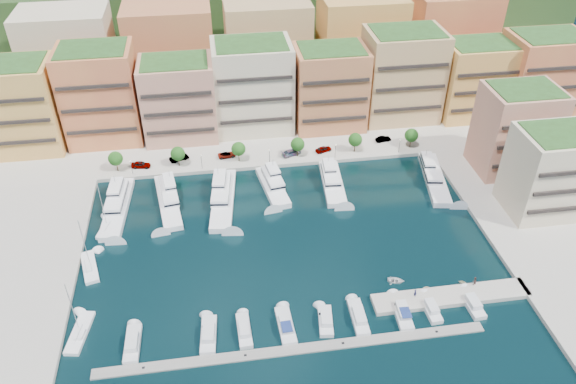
% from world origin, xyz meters
% --- Properties ---
extents(ground, '(400.00, 400.00, 0.00)m').
position_xyz_m(ground, '(0.00, 0.00, 0.00)').
color(ground, black).
rests_on(ground, ground).
extents(north_quay, '(220.00, 64.00, 2.00)m').
position_xyz_m(north_quay, '(0.00, 62.00, 0.00)').
color(north_quay, '#9E998E').
rests_on(north_quay, ground).
extents(east_quay, '(34.00, 76.00, 2.00)m').
position_xyz_m(east_quay, '(62.00, -8.00, 0.00)').
color(east_quay, '#9E998E').
rests_on(east_quay, ground).
extents(hillside, '(240.00, 40.00, 58.00)m').
position_xyz_m(hillside, '(0.00, 110.00, 0.00)').
color(hillside, '#1C3917').
rests_on(hillside, ground).
extents(south_pontoon, '(72.00, 2.20, 0.35)m').
position_xyz_m(south_pontoon, '(-3.00, -30.00, 0.00)').
color(south_pontoon, gray).
rests_on(south_pontoon, ground).
extents(finger_pier, '(32.00, 5.00, 2.00)m').
position_xyz_m(finger_pier, '(30.00, -22.00, 0.00)').
color(finger_pier, '#9E998E').
rests_on(finger_pier, ground).
extents(apartment_0, '(22.00, 16.50, 24.80)m').
position_xyz_m(apartment_0, '(-66.00, 49.99, 13.31)').
color(apartment_0, '#DC9C50').
rests_on(apartment_0, north_quay).
extents(apartment_1, '(20.00, 16.50, 26.80)m').
position_xyz_m(apartment_1, '(-44.00, 51.99, 14.31)').
color(apartment_1, '#DB8A49').
rests_on(apartment_1, north_quay).
extents(apartment_2, '(20.00, 15.50, 22.80)m').
position_xyz_m(apartment_2, '(-23.00, 49.99, 12.31)').
color(apartment_2, tan).
rests_on(apartment_2, north_quay).
extents(apartment_3, '(22.00, 16.50, 25.80)m').
position_xyz_m(apartment_3, '(-2.00, 51.99, 13.81)').
color(apartment_3, beige).
rests_on(apartment_3, north_quay).
extents(apartment_4, '(20.00, 15.50, 23.80)m').
position_xyz_m(apartment_4, '(20.00, 49.99, 12.81)').
color(apartment_4, '#B86545').
rests_on(apartment_4, north_quay).
extents(apartment_5, '(22.00, 16.50, 26.80)m').
position_xyz_m(apartment_5, '(42.00, 51.99, 14.31)').
color(apartment_5, tan).
rests_on(apartment_5, north_quay).
extents(apartment_6, '(20.00, 15.50, 22.80)m').
position_xyz_m(apartment_6, '(64.00, 49.99, 12.31)').
color(apartment_6, '#DC9C50').
rests_on(apartment_6, north_quay).
extents(apartment_7, '(22.00, 16.50, 24.80)m').
position_xyz_m(apartment_7, '(84.00, 47.99, 13.31)').
color(apartment_7, '#DB8A49').
rests_on(apartment_7, north_quay).
extents(apartment_east_a, '(18.00, 14.50, 22.80)m').
position_xyz_m(apartment_east_a, '(62.00, 19.99, 12.31)').
color(apartment_east_a, tan).
rests_on(apartment_east_a, east_quay).
extents(apartment_east_b, '(18.00, 14.50, 20.80)m').
position_xyz_m(apartment_east_b, '(62.00, 1.99, 11.31)').
color(apartment_east_b, beige).
rests_on(apartment_east_b, east_quay).
extents(backblock_0, '(26.00, 18.00, 30.00)m').
position_xyz_m(backblock_0, '(-55.00, 74.00, 16.00)').
color(backblock_0, beige).
rests_on(backblock_0, north_quay).
extents(backblock_1, '(26.00, 18.00, 30.00)m').
position_xyz_m(backblock_1, '(-25.00, 74.00, 16.00)').
color(backblock_1, '#B86545').
rests_on(backblock_1, north_quay).
extents(backblock_2, '(26.00, 18.00, 30.00)m').
position_xyz_m(backblock_2, '(5.00, 74.00, 16.00)').
color(backblock_2, tan).
rests_on(backblock_2, north_quay).
extents(backblock_3, '(26.00, 18.00, 30.00)m').
position_xyz_m(backblock_3, '(35.00, 74.00, 16.00)').
color(backblock_3, '#DC9C50').
rests_on(backblock_3, north_quay).
extents(backblock_4, '(26.00, 18.00, 30.00)m').
position_xyz_m(backblock_4, '(65.00, 74.00, 16.00)').
color(backblock_4, '#DB8A49').
rests_on(backblock_4, north_quay).
extents(tree_0, '(3.80, 3.80, 5.65)m').
position_xyz_m(tree_0, '(-40.00, 33.50, 4.74)').
color(tree_0, '#473323').
rests_on(tree_0, north_quay).
extents(tree_1, '(3.80, 3.80, 5.65)m').
position_xyz_m(tree_1, '(-24.00, 33.50, 4.74)').
color(tree_1, '#473323').
rests_on(tree_1, north_quay).
extents(tree_2, '(3.80, 3.80, 5.65)m').
position_xyz_m(tree_2, '(-8.00, 33.50, 4.74)').
color(tree_2, '#473323').
rests_on(tree_2, north_quay).
extents(tree_3, '(3.80, 3.80, 5.65)m').
position_xyz_m(tree_3, '(8.00, 33.50, 4.74)').
color(tree_3, '#473323').
rests_on(tree_3, north_quay).
extents(tree_4, '(3.80, 3.80, 5.65)m').
position_xyz_m(tree_4, '(24.00, 33.50, 4.74)').
color(tree_4, '#473323').
rests_on(tree_4, north_quay).
extents(tree_5, '(3.80, 3.80, 5.65)m').
position_xyz_m(tree_5, '(40.00, 33.50, 4.74)').
color(tree_5, '#473323').
rests_on(tree_5, north_quay).
extents(lamppost_0, '(0.30, 0.30, 4.20)m').
position_xyz_m(lamppost_0, '(-36.00, 31.20, 3.83)').
color(lamppost_0, black).
rests_on(lamppost_0, north_quay).
extents(lamppost_1, '(0.30, 0.30, 4.20)m').
position_xyz_m(lamppost_1, '(-18.00, 31.20, 3.83)').
color(lamppost_1, black).
rests_on(lamppost_1, north_quay).
extents(lamppost_2, '(0.30, 0.30, 4.20)m').
position_xyz_m(lamppost_2, '(0.00, 31.20, 3.83)').
color(lamppost_2, black).
rests_on(lamppost_2, north_quay).
extents(lamppost_3, '(0.30, 0.30, 4.20)m').
position_xyz_m(lamppost_3, '(18.00, 31.20, 3.83)').
color(lamppost_3, black).
rests_on(lamppost_3, north_quay).
extents(lamppost_4, '(0.30, 0.30, 4.20)m').
position_xyz_m(lamppost_4, '(36.00, 31.20, 3.83)').
color(lamppost_4, black).
rests_on(lamppost_4, north_quay).
extents(yacht_0, '(6.49, 23.77, 7.30)m').
position_xyz_m(yacht_0, '(-38.71, 18.24, 1.21)').
color(yacht_0, white).
rests_on(yacht_0, ground).
extents(yacht_1, '(7.49, 22.46, 7.30)m').
position_xyz_m(yacht_1, '(-26.68, 18.84, 1.09)').
color(yacht_1, white).
rests_on(yacht_1, ground).
extents(yacht_2, '(7.94, 24.69, 7.30)m').
position_xyz_m(yacht_2, '(-13.24, 17.89, 1.21)').
color(yacht_2, white).
rests_on(yacht_2, ground).
extents(yacht_3, '(7.11, 17.94, 7.30)m').
position_xyz_m(yacht_3, '(-0.53, 21.01, 1.21)').
color(yacht_3, white).
rests_on(yacht_3, ground).
extents(yacht_4, '(6.46, 19.29, 7.30)m').
position_xyz_m(yacht_4, '(14.80, 20.27, 1.09)').
color(yacht_4, white).
rests_on(yacht_4, ground).
extents(yacht_6, '(8.52, 23.22, 7.30)m').
position_xyz_m(yacht_6, '(41.32, 18.58, 1.21)').
color(yacht_6, white).
rests_on(yacht_6, ground).
extents(cruiser_0, '(2.94, 8.70, 2.55)m').
position_xyz_m(cruiser_0, '(-32.20, -24.59, 0.55)').
color(cruiser_0, silver).
rests_on(cruiser_0, ground).
extents(cruiser_2, '(3.49, 8.99, 2.55)m').
position_xyz_m(cruiser_2, '(-18.36, -24.60, 0.55)').
color(cruiser_2, silver).
rests_on(cruiser_2, ground).
extents(cruiser_3, '(2.64, 8.15, 2.55)m').
position_xyz_m(cruiser_3, '(-11.71, -24.59, 0.55)').
color(cruiser_3, silver).
rests_on(cruiser_3, ground).
extents(cruiser_4, '(3.17, 9.13, 2.66)m').
position_xyz_m(cruiser_4, '(-3.85, -24.62, 0.57)').
color(cruiser_4, silver).
rests_on(cruiser_4, ground).
extents(cruiser_5, '(3.56, 7.66, 2.55)m').
position_xyz_m(cruiser_5, '(3.86, -24.58, 0.55)').
color(cruiser_5, silver).
rests_on(cruiser_5, ground).
extents(cruiser_6, '(2.87, 9.08, 2.55)m').
position_xyz_m(cruiser_6, '(10.30, -24.60, 0.55)').
color(cruiser_6, silver).
rests_on(cruiser_6, ground).
extents(cruiser_7, '(3.21, 9.32, 2.66)m').
position_xyz_m(cruiser_7, '(18.93, -24.62, 0.57)').
color(cruiser_7, silver).
rests_on(cruiser_7, ground).
extents(cruiser_8, '(2.59, 7.44, 2.55)m').
position_xyz_m(cruiser_8, '(24.79, -24.58, 0.55)').
color(cruiser_8, silver).
rests_on(cruiser_8, ground).
extents(cruiser_9, '(2.92, 7.95, 2.55)m').
position_xyz_m(cruiser_9, '(33.31, -24.59, 0.55)').
color(cruiser_9, silver).
rests_on(cruiser_9, ground).
extents(sailboat_0, '(4.54, 10.40, 13.20)m').
position_xyz_m(sailboat_0, '(-42.19, -20.43, 0.31)').
color(sailboat_0, white).
rests_on(sailboat_0, ground).
extents(sailboat_1, '(5.16, 10.33, 13.20)m').
position_xyz_m(sailboat_1, '(-42.73, -2.52, 0.31)').
color(sailboat_1, white).
rests_on(sailboat_1, ground).
extents(sailboat_2, '(4.76, 8.39, 13.20)m').
position_xyz_m(sailboat_2, '(-40.33, 10.36, 0.32)').
color(sailboat_2, white).
rests_on(sailboat_2, ground).
extents(tender_1, '(1.95, 1.79, 0.86)m').
position_xyz_m(tender_1, '(26.16, -19.00, 0.43)').
color(tender_1, beige).
rests_on(tender_1, ground).
extents(tender_0, '(4.08, 3.45, 0.72)m').
position_xyz_m(tender_0, '(20.50, -15.95, 0.36)').
color(tender_0, silver).
rests_on(tender_0, ground).
extents(tender_3, '(1.93, 1.82, 0.81)m').
position_xyz_m(tender_3, '(33.91, -18.47, 0.41)').
color(tender_3, '#BFBC92').
rests_on(tender_3, ground).
extents(car_0, '(5.30, 2.76, 1.72)m').
position_xyz_m(car_0, '(-34.04, 34.17, 1.86)').
color(car_0, gray).
rests_on(car_0, north_quay).
extents(car_1, '(5.46, 3.73, 1.70)m').
position_xyz_m(car_1, '(-24.01, 36.15, 1.85)').
color(car_1, gray).
rests_on(car_1, north_quay).
extents(car_2, '(5.13, 2.86, 1.36)m').
position_xyz_m(car_2, '(-11.12, 35.93, 1.68)').
color(car_2, gray).
rests_on(car_2, north_quay).
extents(car_3, '(6.05, 4.23, 1.63)m').
position_xyz_m(car_3, '(6.43, 34.25, 1.81)').
color(car_3, gray).
rests_on(car_3, north_quay).
extents(car_4, '(4.96, 3.23, 1.57)m').
position_xyz_m(car_4, '(15.51, 34.72, 1.78)').
color(car_4, gray).
rests_on(car_4, north_quay).
extents(car_5, '(4.67, 2.27, 1.47)m').
position_xyz_m(car_5, '(33.45, 37.61, 1.74)').
color(car_5, gray).
rests_on(car_5, north_quay).
extents(person_0, '(0.62, 0.78, 1.85)m').
position_xyz_m(person_0, '(22.58, -21.33, 1.93)').
color(person_0, '#26254B').
rests_on(person_0, finger_pier).
extents(person_1, '(1.14, 1.00, 1.97)m').
position_xyz_m(person_1, '(35.53, -20.00, 1.98)').
color(person_1, '#503430').
rests_on(person_1, finger_pier).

